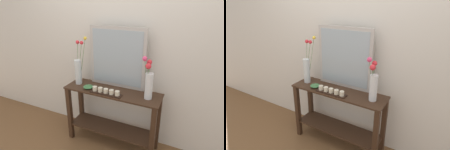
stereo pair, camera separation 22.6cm
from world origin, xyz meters
The scene contains 8 objects.
ground_plane centered at (0.00, 0.00, -0.01)m, with size 7.00×6.00×0.02m, color brown.
wall_back centered at (0.00, 0.30, 1.35)m, with size 6.40×0.08×2.70m, color silver.
console_table centered at (0.00, 0.00, 0.49)m, with size 1.21×0.36×0.80m.
mirror_leaning centered at (0.00, 0.15, 1.18)m, with size 0.73×0.03×0.76m.
tall_vase_left centered at (-0.49, 0.02, 1.00)m, with size 0.15×0.17×0.61m.
vase_right centered at (0.45, -0.01, 1.00)m, with size 0.14×0.13×0.49m.
candle_tray centered at (-0.03, -0.11, 0.83)m, with size 0.39×0.09×0.07m.
decorative_bowl centered at (-0.30, -0.07, 0.82)m, with size 0.13×0.13×0.04m.
Camera 1 is at (0.88, -1.91, 1.85)m, focal length 30.45 mm.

